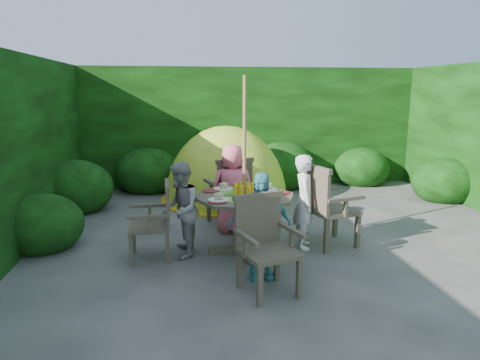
{
  "coord_description": "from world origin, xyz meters",
  "views": [
    {
      "loc": [
        -1.53,
        -5.41,
        2.02
      ],
      "look_at": [
        -0.75,
        0.12,
        0.85
      ],
      "focal_mm": 32.0,
      "sensor_mm": 36.0,
      "label": 1
    }
  ],
  "objects": [
    {
      "name": "garden_chair_front",
      "position": [
        -0.7,
        -1.38,
        0.51
      ],
      "size": [
        0.7,
        0.65,
        0.95
      ],
      "rotation": [
        0.0,
        0.0,
        0.3
      ],
      "color": "#3F3729",
      "rests_on": "ground"
    },
    {
      "name": "patio_table",
      "position": [
        -0.75,
        -0.28,
        0.62
      ],
      "size": [
        1.35,
        1.35,
        0.89
      ],
      "rotation": [
        0.0,
        0.0,
        0.06
      ],
      "color": "#3F3729",
      "rests_on": "ground"
    },
    {
      "name": "dome_tent",
      "position": [
        -0.69,
        2.38,
        0.0
      ],
      "size": [
        2.54,
        2.54,
        2.78
      ],
      "rotation": [
        0.0,
        0.0,
        0.12
      ],
      "color": "#A5C726",
      "rests_on": "ground"
    },
    {
      "name": "garden_chair_right",
      "position": [
        0.34,
        -0.23,
        0.56
      ],
      "size": [
        0.7,
        0.75,
        1.05
      ],
      "rotation": [
        0.0,
        0.0,
        1.84
      ],
      "color": "#3F3729",
      "rests_on": "ground"
    },
    {
      "name": "hedge_enclosure",
      "position": [
        0.0,
        1.33,
        1.25
      ],
      "size": [
        9.0,
        9.0,
        2.5
      ],
      "color": "black",
      "rests_on": "ground"
    },
    {
      "name": "garden_chair_back",
      "position": [
        -0.8,
        0.81,
        0.54
      ],
      "size": [
        0.73,
        0.69,
        1.01
      ],
      "rotation": [
        0.0,
        0.0,
        3.44
      ],
      "color": "#3F3729",
      "rests_on": "ground"
    },
    {
      "name": "child_front",
      "position": [
        -0.7,
        -1.08,
        0.59
      ],
      "size": [
        0.7,
        0.29,
        1.19
      ],
      "primitive_type": "imported",
      "rotation": [
        0.0,
        0.0,
        -0.0
      ],
      "color": "teal",
      "rests_on": "ground"
    },
    {
      "name": "child_back",
      "position": [
        -0.8,
        0.52,
        0.64
      ],
      "size": [
        0.63,
        0.41,
        1.28
      ],
      "primitive_type": "imported",
      "rotation": [
        0.0,
        0.0,
        3.14
      ],
      "color": "#FD687F",
      "rests_on": "ground"
    },
    {
      "name": "garden_chair_left",
      "position": [
        -1.85,
        -0.35,
        0.48
      ],
      "size": [
        0.5,
        0.56,
        0.91
      ],
      "rotation": [
        0.0,
        0.0,
        -1.54
      ],
      "color": "#3F3729",
      "rests_on": "ground"
    },
    {
      "name": "child_right",
      "position": [
        0.05,
        -0.23,
        0.61
      ],
      "size": [
        0.39,
        0.5,
        1.23
      ],
      "primitive_type": "imported",
      "rotation": [
        0.0,
        0.0,
        1.35
      ],
      "color": "white",
      "rests_on": "ground"
    },
    {
      "name": "parasol_pole",
      "position": [
        -0.75,
        -0.28,
        1.1
      ],
      "size": [
        0.05,
        0.05,
        2.2
      ],
      "primitive_type": "cylinder",
      "rotation": [
        0.0,
        0.0,
        0.06
      ],
      "color": "olive",
      "rests_on": "ground"
    },
    {
      "name": "child_left",
      "position": [
        -1.55,
        -0.33,
        0.59
      ],
      "size": [
        0.47,
        0.59,
        1.19
      ],
      "primitive_type": "imported",
      "rotation": [
        0.0,
        0.0,
        -1.6
      ],
      "color": "gray",
      "rests_on": "ground"
    },
    {
      "name": "ground",
      "position": [
        0.0,
        0.0,
        0.0
      ],
      "size": [
        60.0,
        60.0,
        0.0
      ],
      "primitive_type": "plane",
      "color": "#42403B",
      "rests_on": "ground"
    }
  ]
}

